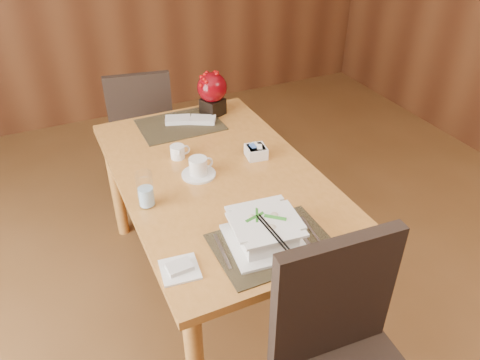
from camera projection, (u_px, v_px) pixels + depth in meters
name	position (u px, v px, depth m)	size (l,w,h in m)	color
dining_table	(219.00, 191.00, 2.27)	(0.90, 1.50, 0.75)	#CB8438
placemat_near	(273.00, 245.00, 1.80)	(0.45, 0.33, 0.01)	black
placemat_far	(180.00, 125.00, 2.63)	(0.45, 0.33, 0.01)	black
soup_setting	(265.00, 232.00, 1.78)	(0.31, 0.31, 0.11)	white
coffee_cup	(198.00, 168.00, 2.19)	(0.16, 0.16, 0.09)	white
water_glass	(145.00, 190.00, 1.97)	(0.07, 0.07, 0.17)	white
creamer_jug	(178.00, 152.00, 2.32)	(0.09, 0.09, 0.07)	white
sugar_caddy	(256.00, 152.00, 2.33)	(0.10, 0.10, 0.06)	white
berry_decor	(212.00, 91.00, 2.67)	(0.17, 0.17, 0.25)	black
napkins_far	(192.00, 120.00, 2.64)	(0.28, 0.10, 0.03)	silver
bread_plate	(180.00, 270.00, 1.69)	(0.14, 0.14, 0.01)	white
far_chair	(142.00, 125.00, 3.15)	(0.49, 0.49, 0.91)	black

